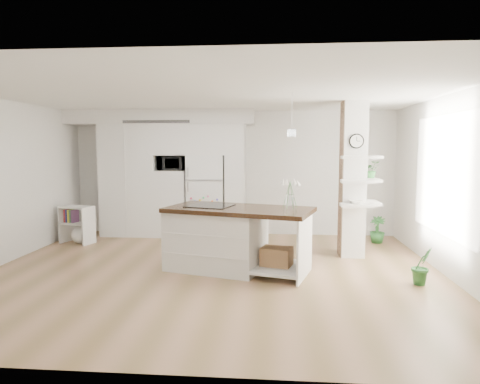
# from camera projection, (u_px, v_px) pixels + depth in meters

# --- Properties ---
(floor) EXTENTS (7.00, 6.00, 0.01)m
(floor) POSITION_uv_depth(u_px,v_px,m) (213.00, 272.00, 6.59)
(floor) COLOR #A57B59
(floor) RESTS_ON ground
(room) EXTENTS (7.04, 6.04, 2.72)m
(room) POSITION_uv_depth(u_px,v_px,m) (212.00, 151.00, 6.40)
(room) COLOR white
(room) RESTS_ON ground
(cabinet_wall) EXTENTS (4.00, 0.71, 2.70)m
(cabinet_wall) POSITION_uv_depth(u_px,v_px,m) (164.00, 166.00, 9.20)
(cabinet_wall) COLOR white
(cabinet_wall) RESTS_ON floor
(refrigerator) EXTENTS (0.78, 0.69, 1.75)m
(refrigerator) POSITION_uv_depth(u_px,v_px,m) (207.00, 196.00, 9.20)
(refrigerator) COLOR white
(refrigerator) RESTS_ON floor
(column) EXTENTS (0.69, 0.90, 2.70)m
(column) POSITION_uv_depth(u_px,v_px,m) (358.00, 180.00, 7.37)
(column) COLOR silver
(column) RESTS_ON floor
(window) EXTENTS (0.00, 2.40, 2.40)m
(window) POSITION_uv_depth(u_px,v_px,m) (444.00, 175.00, 6.44)
(window) COLOR white
(window) RESTS_ON room
(pendant_light) EXTENTS (0.12, 0.12, 0.10)m
(pendant_light) POSITION_uv_depth(u_px,v_px,m) (326.00, 134.00, 6.38)
(pendant_light) COLOR white
(pendant_light) RESTS_ON room
(kitchen_island) EXTENTS (2.41, 1.61, 1.56)m
(kitchen_island) POSITION_uv_depth(u_px,v_px,m) (224.00, 237.00, 6.71)
(kitchen_island) COLOR white
(kitchen_island) RESTS_ON floor
(bookshelf) EXTENTS (0.71, 0.54, 0.75)m
(bookshelf) POSITION_uv_depth(u_px,v_px,m) (78.00, 227.00, 8.53)
(bookshelf) COLOR white
(bookshelf) RESTS_ON floor
(floor_plant_a) EXTENTS (0.37, 0.34, 0.53)m
(floor_plant_a) POSITION_uv_depth(u_px,v_px,m) (422.00, 266.00, 5.97)
(floor_plant_a) COLOR #2A6B2E
(floor_plant_a) RESTS_ON floor
(floor_plant_b) EXTENTS (0.38, 0.38, 0.53)m
(floor_plant_b) POSITION_uv_depth(u_px,v_px,m) (377.00, 230.00, 8.59)
(floor_plant_b) COLOR #2A6B2E
(floor_plant_b) RESTS_ON floor
(microwave) EXTENTS (0.54, 0.37, 0.30)m
(microwave) POSITION_uv_depth(u_px,v_px,m) (171.00, 164.00, 9.13)
(microwave) COLOR #2D2D2D
(microwave) RESTS_ON cabinet_wall
(shelf_plant) EXTENTS (0.27, 0.23, 0.30)m
(shelf_plant) POSITION_uv_depth(u_px,v_px,m) (371.00, 170.00, 7.50)
(shelf_plant) COLOR #2A6B2E
(shelf_plant) RESTS_ON column
(decor_bowl) EXTENTS (0.22, 0.22, 0.05)m
(decor_bowl) POSITION_uv_depth(u_px,v_px,m) (356.00, 202.00, 7.19)
(decor_bowl) COLOR white
(decor_bowl) RESTS_ON column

